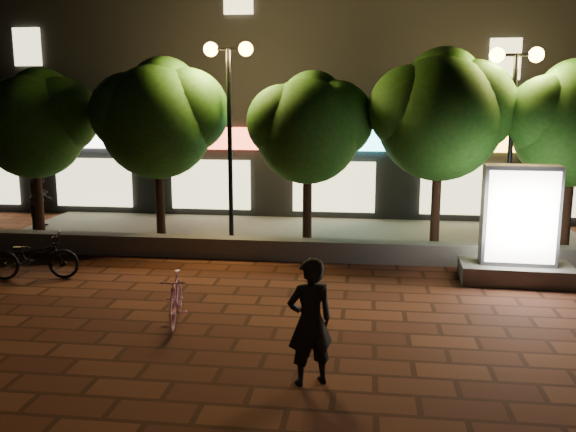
% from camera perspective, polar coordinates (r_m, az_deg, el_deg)
% --- Properties ---
extents(ground, '(80.00, 80.00, 0.00)m').
position_cam_1_polar(ground, '(11.40, -3.47, -9.08)').
color(ground, '#5C2C1C').
rests_on(ground, ground).
extents(retaining_wall, '(16.00, 0.45, 0.50)m').
position_cam_1_polar(retaining_wall, '(15.10, -0.64, -3.06)').
color(retaining_wall, slate).
rests_on(retaining_wall, ground).
extents(sidewalk, '(16.00, 5.00, 0.08)m').
position_cam_1_polar(sidewalk, '(17.57, 0.49, -1.78)').
color(sidewalk, slate).
rests_on(sidewalk, ground).
extents(building_block, '(28.00, 8.12, 11.30)m').
position_cam_1_polar(building_block, '(23.63, 2.43, 13.55)').
color(building_block, black).
rests_on(building_block, ground).
extents(tree_far_left, '(3.36, 2.80, 4.63)m').
position_cam_1_polar(tree_far_left, '(18.35, -22.24, 8.22)').
color(tree_far_left, black).
rests_on(tree_far_left, sidewalk).
extents(tree_left, '(3.60, 3.00, 4.89)m').
position_cam_1_polar(tree_left, '(16.90, -11.75, 9.15)').
color(tree_left, black).
rests_on(tree_left, sidewalk).
extents(tree_mid, '(3.24, 2.70, 4.50)m').
position_cam_1_polar(tree_mid, '(16.06, 2.03, 8.47)').
color(tree_mid, black).
rests_on(tree_mid, sidewalk).
extents(tree_right, '(3.72, 3.10, 5.07)m').
position_cam_1_polar(tree_right, '(16.09, 14.01, 9.41)').
color(tree_right, black).
rests_on(tree_right, sidewalk).
extents(tree_far_right, '(3.48, 2.90, 4.76)m').
position_cam_1_polar(tree_far_right, '(16.76, 25.01, 8.09)').
color(tree_far_right, black).
rests_on(tree_far_right, sidewalk).
extents(street_lamp_left, '(1.26, 0.36, 5.18)m').
position_cam_1_polar(street_lamp_left, '(16.11, -5.46, 11.32)').
color(street_lamp_left, black).
rests_on(street_lamp_left, sidewalk).
extents(street_lamp_right, '(1.26, 0.36, 4.98)m').
position_cam_1_polar(street_lamp_right, '(16.09, 20.09, 10.25)').
color(street_lamp_right, black).
rests_on(street_lamp_right, sidewalk).
extents(ad_kiosk, '(2.36, 1.26, 2.51)m').
position_cam_1_polar(ad_kiosk, '(13.99, 20.45, -1.68)').
color(ad_kiosk, slate).
rests_on(ad_kiosk, ground).
extents(scooter_pink, '(0.65, 1.50, 0.87)m').
position_cam_1_polar(scooter_pink, '(11.07, -10.29, -7.46)').
color(scooter_pink, pink).
rests_on(scooter_pink, ground).
extents(rider, '(0.78, 0.68, 1.79)m').
position_cam_1_polar(rider, '(8.51, 2.05, -9.70)').
color(rider, black).
rests_on(rider, ground).
extents(scooter_parked, '(2.01, 1.07, 1.00)m').
position_cam_1_polar(scooter_parked, '(14.49, -22.40, -3.48)').
color(scooter_parked, black).
rests_on(scooter_parked, ground).
extents(pedestrian, '(0.89, 1.04, 1.85)m').
position_cam_1_polar(pedestrian, '(19.68, -21.76, 1.67)').
color(pedestrian, black).
rests_on(pedestrian, sidewalk).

